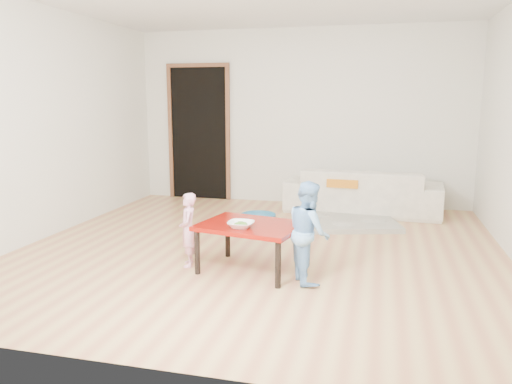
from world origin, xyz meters
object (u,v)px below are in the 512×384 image
at_px(child_blue, 309,232).
at_px(red_table, 251,247).
at_px(basin, 258,219).
at_px(bowl, 241,225).
at_px(sofa, 363,190).
at_px(child_pink, 188,230).

bearing_deg(child_blue, red_table, 52.24).
xyz_separation_m(red_table, basin, (-0.34, 1.68, -0.15)).
distance_m(red_table, bowl, 0.30).
height_order(sofa, child_blue, child_blue).
distance_m(child_blue, basin, 2.05).
bearing_deg(sofa, child_pink, 65.28).
bearing_deg(bowl, child_pink, 164.32).
bearing_deg(child_pink, bowl, 54.07).
bearing_deg(basin, bowl, -80.81).
distance_m(sofa, red_table, 2.89).
height_order(child_blue, basin, child_blue).
bearing_deg(bowl, sofa, 71.96).
bearing_deg(bowl, basin, 99.19).
bearing_deg(bowl, child_blue, 2.92).
xyz_separation_m(red_table, child_blue, (0.55, -0.13, 0.22)).
relative_size(sofa, child_blue, 2.39).
relative_size(sofa, red_table, 2.37).
xyz_separation_m(sofa, child_pink, (-1.51, -2.75, 0.04)).
relative_size(child_blue, basin, 1.99).
bearing_deg(red_table, bowl, -105.84).
distance_m(red_table, child_pink, 0.62).
bearing_deg(child_pink, sofa, 130.94).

